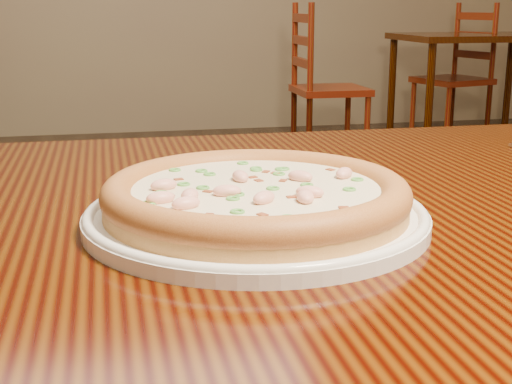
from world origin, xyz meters
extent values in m
cube|color=black|center=(0.06, -0.28, 0.73)|extent=(1.20, 0.80, 0.04)
cylinder|color=white|center=(-0.06, -0.33, 0.76)|extent=(0.30, 0.30, 0.01)
torus|color=white|center=(-0.06, -0.33, 0.76)|extent=(0.30, 0.30, 0.01)
cylinder|color=tan|center=(-0.06, -0.33, 0.77)|extent=(0.27, 0.27, 0.02)
torus|color=#AB6D3B|center=(-0.06, -0.33, 0.78)|extent=(0.27, 0.27, 0.03)
cylinder|color=beige|center=(-0.06, -0.33, 0.78)|extent=(0.22, 0.22, 0.00)
ellipsoid|color=#F2B29E|center=(-0.03, -0.38, 0.79)|extent=(0.02, 0.03, 0.01)
ellipsoid|color=#F2B29E|center=(-0.06, -0.38, 0.79)|extent=(0.03, 0.03, 0.01)
ellipsoid|color=#F2B29E|center=(-0.02, -0.31, 0.79)|extent=(0.03, 0.03, 0.01)
ellipsoid|color=#F2B29E|center=(0.03, -0.31, 0.79)|extent=(0.03, 0.03, 0.01)
ellipsoid|color=#F2B29E|center=(-0.12, -0.36, 0.79)|extent=(0.02, 0.03, 0.01)
ellipsoid|color=#F2B29E|center=(-0.15, -0.36, 0.79)|extent=(0.03, 0.02, 0.01)
ellipsoid|color=#F2B29E|center=(-0.14, -0.32, 0.79)|extent=(0.03, 0.02, 0.01)
ellipsoid|color=#F2B29E|center=(-0.02, -0.37, 0.79)|extent=(0.03, 0.02, 0.01)
ellipsoid|color=#F2B29E|center=(-0.09, -0.35, 0.79)|extent=(0.03, 0.02, 0.01)
ellipsoid|color=#F2B29E|center=(-0.07, -0.30, 0.79)|extent=(0.02, 0.03, 0.01)
ellipsoid|color=#F2B29E|center=(-0.13, -0.38, 0.79)|extent=(0.03, 0.02, 0.01)
cube|color=maroon|center=(-0.04, -0.37, 0.78)|extent=(0.01, 0.01, 0.00)
cube|color=maroon|center=(-0.14, -0.34, 0.78)|extent=(0.01, 0.01, 0.00)
cube|color=maroon|center=(-0.06, -0.29, 0.78)|extent=(0.01, 0.01, 0.00)
cube|color=maroon|center=(-0.01, -0.41, 0.78)|extent=(0.01, 0.01, 0.00)
cube|color=maroon|center=(-0.10, -0.34, 0.78)|extent=(0.01, 0.01, 0.00)
cube|color=maroon|center=(-0.03, -0.38, 0.78)|extent=(0.01, 0.01, 0.00)
cube|color=maroon|center=(-0.02, -0.31, 0.78)|extent=(0.01, 0.01, 0.00)
cube|color=maroon|center=(-0.03, -0.31, 0.78)|extent=(0.01, 0.01, 0.00)
cube|color=maroon|center=(-0.03, -0.28, 0.78)|extent=(0.01, 0.01, 0.00)
cube|color=maroon|center=(-0.04, -0.27, 0.78)|extent=(0.01, 0.01, 0.00)
cube|color=maroon|center=(-0.11, -0.41, 0.78)|extent=(0.01, 0.01, 0.00)
cube|color=maroon|center=(-0.05, -0.31, 0.78)|extent=(0.01, 0.01, 0.00)
cube|color=maroon|center=(-0.12, -0.29, 0.78)|extent=(0.01, 0.01, 0.00)
cube|color=maroon|center=(-0.07, -0.41, 0.78)|extent=(0.01, 0.01, 0.00)
cube|color=maroon|center=(0.02, -0.28, 0.78)|extent=(0.01, 0.01, 0.00)
cube|color=maroon|center=(-0.14, -0.32, 0.78)|extent=(0.01, 0.01, 0.00)
torus|color=#52A03F|center=(-0.10, -0.26, 0.79)|extent=(0.02, 0.02, 0.00)
torus|color=#52A03F|center=(-0.02, -0.37, 0.79)|extent=(0.01, 0.01, 0.00)
torus|color=#52A03F|center=(-0.12, -0.31, 0.79)|extent=(0.01, 0.01, 0.00)
torus|color=#52A03F|center=(-0.15, -0.36, 0.79)|extent=(0.02, 0.02, 0.00)
torus|color=#52A03F|center=(-0.06, -0.43, 0.79)|extent=(0.02, 0.02, 0.00)
torus|color=#52A03F|center=(-0.05, -0.26, 0.79)|extent=(0.02, 0.02, 0.00)
torus|color=#52A03F|center=(-0.14, -0.33, 0.79)|extent=(0.02, 0.02, 0.00)
torus|color=#52A03F|center=(-0.12, -0.25, 0.79)|extent=(0.02, 0.02, 0.00)
torus|color=#52A03F|center=(-0.15, -0.36, 0.79)|extent=(0.01, 0.01, 0.00)
torus|color=#52A03F|center=(-0.09, -0.27, 0.79)|extent=(0.01, 0.01, 0.00)
torus|color=#52A03F|center=(-0.09, -0.36, 0.79)|extent=(0.02, 0.02, 0.00)
torus|color=#52A03F|center=(-0.05, -0.34, 0.79)|extent=(0.02, 0.02, 0.00)
torus|color=#52A03F|center=(-0.08, -0.35, 0.79)|extent=(0.02, 0.02, 0.00)
torus|color=#52A03F|center=(0.02, -0.36, 0.79)|extent=(0.01, 0.01, 0.00)
torus|color=#52A03F|center=(-0.05, -0.23, 0.79)|extent=(0.02, 0.02, 0.00)
torus|color=#52A03F|center=(-0.11, -0.32, 0.79)|extent=(0.01, 0.01, 0.00)
torus|color=#52A03F|center=(-0.02, -0.27, 0.79)|extent=(0.02, 0.02, 0.00)
torus|color=#52A03F|center=(-0.03, -0.29, 0.79)|extent=(0.01, 0.01, 0.00)
torus|color=#52A03F|center=(-0.02, -0.33, 0.79)|extent=(0.02, 0.02, 0.00)
torus|color=#52A03F|center=(0.03, -0.32, 0.79)|extent=(0.01, 0.01, 0.00)
torus|color=#52A03F|center=(-0.02, -0.27, 0.79)|extent=(0.02, 0.02, 0.00)
torus|color=#52A03F|center=(-0.05, -0.27, 0.79)|extent=(0.02, 0.02, 0.00)
torus|color=#52A03F|center=(-0.09, -0.40, 0.79)|extent=(0.01, 0.01, 0.00)
cube|color=black|center=(2.24, 3.48, 0.73)|extent=(1.00, 0.70, 0.04)
cylinder|color=black|center=(1.79, 3.18, 0.35)|extent=(0.05, 0.05, 0.71)
cylinder|color=black|center=(1.79, 3.78, 0.35)|extent=(0.05, 0.05, 0.71)
cylinder|color=black|center=(2.69, 3.78, 0.35)|extent=(0.05, 0.05, 0.71)
cube|color=#650E0C|center=(1.17, 3.26, 0.43)|extent=(0.42, 0.42, 0.04)
cylinder|color=#650E0C|center=(1.35, 3.08, 0.21)|extent=(0.04, 0.04, 0.41)
cylinder|color=#650E0C|center=(1.35, 3.44, 0.21)|extent=(0.04, 0.04, 0.41)
cylinder|color=#650E0C|center=(0.99, 3.08, 0.21)|extent=(0.04, 0.04, 0.41)
cylinder|color=#650E0C|center=(0.99, 3.44, 0.21)|extent=(0.04, 0.04, 0.41)
cylinder|color=#650E0C|center=(0.99, 3.08, 0.47)|extent=(0.04, 0.04, 0.95)
cylinder|color=#650E0C|center=(0.99, 3.44, 0.47)|extent=(0.04, 0.04, 0.95)
cube|color=#650E0C|center=(0.99, 3.26, 0.60)|extent=(0.03, 0.36, 0.05)
cube|color=#650E0C|center=(0.99, 3.26, 0.73)|extent=(0.03, 0.36, 0.05)
cube|color=#650E0C|center=(0.99, 3.26, 0.86)|extent=(0.03, 0.36, 0.05)
cube|color=#650E0C|center=(2.17, 3.64, 0.43)|extent=(0.51, 0.51, 0.04)
cylinder|color=#650E0C|center=(1.95, 3.77, 0.21)|extent=(0.04, 0.04, 0.41)
cylinder|color=#650E0C|center=(2.04, 3.42, 0.21)|extent=(0.04, 0.04, 0.41)
cylinder|color=#650E0C|center=(2.30, 3.86, 0.21)|extent=(0.04, 0.04, 0.41)
cylinder|color=#650E0C|center=(2.39, 3.51, 0.21)|extent=(0.04, 0.04, 0.41)
cylinder|color=#650E0C|center=(2.30, 3.86, 0.47)|extent=(0.04, 0.04, 0.95)
cylinder|color=#650E0C|center=(2.39, 3.51, 0.47)|extent=(0.04, 0.04, 0.95)
cube|color=#650E0C|center=(2.34, 3.69, 0.60)|extent=(0.12, 0.36, 0.05)
cube|color=#650E0C|center=(2.34, 3.69, 0.73)|extent=(0.12, 0.36, 0.05)
cube|color=#650E0C|center=(2.34, 3.69, 0.86)|extent=(0.12, 0.36, 0.05)
camera|label=1|loc=(-0.19, -0.92, 0.94)|focal=50.00mm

